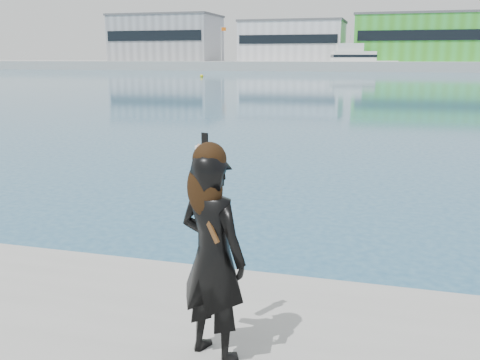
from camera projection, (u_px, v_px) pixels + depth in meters
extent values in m
cube|color=#9E9E99|center=(386.00, 66.00, 126.48)|extent=(320.00, 40.00, 2.00)
cube|color=gray|center=(167.00, 39.00, 137.63)|extent=(26.00, 16.00, 11.00)
cube|color=black|center=(153.00, 36.00, 129.91)|extent=(24.70, 0.20, 2.42)
cube|color=#59595B|center=(166.00, 16.00, 136.34)|extent=(26.52, 16.32, 0.50)
cube|color=silver|center=(293.00, 42.00, 129.16)|extent=(24.00, 15.00, 9.00)
cube|color=black|center=(287.00, 39.00, 121.93)|extent=(22.80, 0.20, 1.98)
cube|color=#59595B|center=(293.00, 22.00, 128.10)|extent=(24.48, 15.30, 0.50)
cube|color=green|center=(424.00, 39.00, 121.15)|extent=(30.00, 16.00, 10.00)
cube|color=black|center=(426.00, 35.00, 113.44)|extent=(28.50, 0.20, 2.20)
cube|color=#59595B|center=(425.00, 15.00, 119.97)|extent=(30.60, 16.32, 0.50)
cylinder|color=silver|center=(221.00, 44.00, 126.92)|extent=(0.16, 0.16, 8.00)
cube|color=#D35A0C|center=(224.00, 29.00, 126.00)|extent=(1.20, 0.04, 0.80)
cube|color=white|center=(357.00, 66.00, 115.28)|extent=(16.97, 8.79, 2.18)
cube|color=white|center=(354.00, 56.00, 114.81)|extent=(9.78, 6.13, 2.00)
cube|color=white|center=(350.00, 47.00, 114.40)|extent=(6.08, 4.45, 1.64)
cube|color=black|center=(354.00, 56.00, 114.81)|extent=(9.98, 6.26, 0.55)
cylinder|color=silver|center=(350.00, 39.00, 114.02)|extent=(0.15, 0.15, 1.82)
sphere|color=yellow|center=(202.00, 77.00, 79.74)|extent=(0.50, 0.50, 0.50)
imported|color=black|center=(213.00, 257.00, 3.69)|extent=(0.64, 0.54, 1.49)
sphere|color=black|center=(209.00, 159.00, 3.52)|extent=(0.23, 0.23, 0.23)
ellipsoid|color=black|center=(205.00, 188.00, 3.52)|extent=(0.25, 0.13, 0.40)
cylinder|color=tan|center=(198.00, 167.00, 3.77)|extent=(0.13, 0.19, 0.32)
cylinder|color=white|center=(201.00, 148.00, 3.77)|extent=(0.09, 0.09, 0.03)
cube|color=black|center=(205.00, 140.00, 3.79)|extent=(0.05, 0.03, 0.11)
cube|color=#4C2D14|center=(207.00, 220.00, 3.54)|extent=(0.20, 0.09, 0.30)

